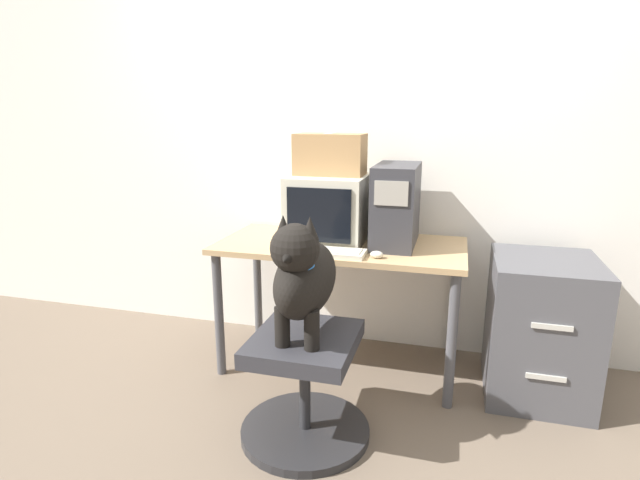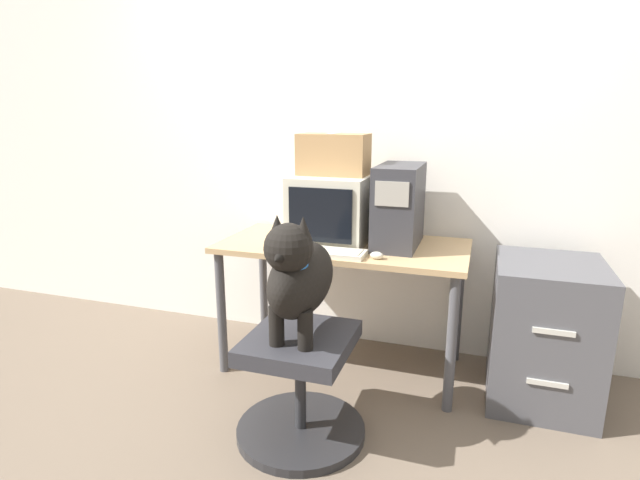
{
  "view_description": "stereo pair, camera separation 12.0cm",
  "coord_description": "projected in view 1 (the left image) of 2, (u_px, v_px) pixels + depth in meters",
  "views": [
    {
      "loc": [
        0.59,
        -2.23,
        1.42
      ],
      "look_at": [
        -0.04,
        0.04,
        0.81
      ],
      "focal_mm": 28.0,
      "sensor_mm": 36.0,
      "label": 1
    },
    {
      "loc": [
        0.7,
        -2.2,
        1.42
      ],
      "look_at": [
        -0.04,
        0.04,
        0.81
      ],
      "focal_mm": 28.0,
      "sensor_mm": 36.0,
      "label": 2
    }
  ],
  "objects": [
    {
      "name": "ground_plane",
      "position": [
        325.0,
        393.0,
        2.59
      ],
      "size": [
        12.0,
        12.0,
        0.0
      ],
      "primitive_type": "plane",
      "color": "#6B5B4C"
    },
    {
      "name": "wall_back",
      "position": [
        357.0,
        133.0,
        2.93
      ],
      "size": [
        8.0,
        0.05,
        2.6
      ],
      "color": "white",
      "rests_on": "ground_plane"
    },
    {
      "name": "desk",
      "position": [
        341.0,
        259.0,
        2.73
      ],
      "size": [
        1.33,
        0.65,
        0.73
      ],
      "color": "tan",
      "rests_on": "ground_plane"
    },
    {
      "name": "crt_monitor",
      "position": [
        330.0,
        207.0,
        2.76
      ],
      "size": [
        0.41,
        0.47,
        0.36
      ],
      "color": "beige",
      "rests_on": "desk"
    },
    {
      "name": "pc_tower",
      "position": [
        396.0,
        205.0,
        2.64
      ],
      "size": [
        0.22,
        0.45,
        0.43
      ],
      "color": "#333338",
      "rests_on": "desk"
    },
    {
      "name": "keyboard",
      "position": [
        320.0,
        251.0,
        2.5
      ],
      "size": [
        0.45,
        0.15,
        0.03
      ],
      "color": "beige",
      "rests_on": "desk"
    },
    {
      "name": "computer_mouse",
      "position": [
        377.0,
        255.0,
        2.43
      ],
      "size": [
        0.06,
        0.04,
        0.04
      ],
      "color": "beige",
      "rests_on": "desk"
    },
    {
      "name": "office_chair",
      "position": [
        306.0,
        386.0,
        2.2
      ],
      "size": [
        0.58,
        0.58,
        0.49
      ],
      "color": "#262628",
      "rests_on": "ground_plane"
    },
    {
      "name": "dog",
      "position": [
        304.0,
        275.0,
        2.06
      ],
      "size": [
        0.23,
        0.54,
        0.55
      ],
      "color": "black",
      "rests_on": "office_chair"
    },
    {
      "name": "filing_cabinet",
      "position": [
        540.0,
        328.0,
        2.52
      ],
      "size": [
        0.5,
        0.56,
        0.72
      ],
      "color": "#4C4C51",
      "rests_on": "ground_plane"
    },
    {
      "name": "cardboard_box",
      "position": [
        330.0,
        154.0,
        2.69
      ],
      "size": [
        0.37,
        0.21,
        0.22
      ],
      "color": "#A87F51",
      "rests_on": "crt_monitor"
    }
  ]
}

